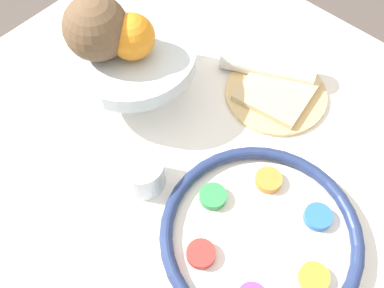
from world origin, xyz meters
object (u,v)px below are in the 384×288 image
(fruit_stand, at_px, (132,58))
(cup_near, at_px, (143,173))
(napkin_roll, at_px, (268,65))
(bread_plate, at_px, (276,92))
(coconut, at_px, (96,28))
(orange_fruit, at_px, (132,37))
(seder_plate, at_px, (261,235))

(fruit_stand, relative_size, cup_near, 3.21)
(fruit_stand, distance_m, napkin_roll, 0.25)
(bread_plate, bearing_deg, coconut, 40.64)
(fruit_stand, xyz_separation_m, orange_fruit, (-0.01, 0.00, 0.06))
(seder_plate, distance_m, orange_fruit, 0.37)
(seder_plate, distance_m, fruit_stand, 0.36)
(fruit_stand, xyz_separation_m, coconut, (0.03, 0.04, 0.07))
(seder_plate, xyz_separation_m, napkin_roll, (0.19, -0.27, 0.01))
(fruit_stand, height_order, bread_plate, fruit_stand)
(seder_plate, xyz_separation_m, orange_fruit, (0.33, -0.08, 0.13))
(fruit_stand, height_order, cup_near, fruit_stand)
(napkin_roll, bearing_deg, bread_plate, 145.57)
(coconut, bearing_deg, fruit_stand, -131.12)
(coconut, height_order, bread_plate, coconut)
(bread_plate, xyz_separation_m, cup_near, (0.05, 0.29, 0.02))
(coconut, relative_size, bread_plate, 0.56)
(coconut, xyz_separation_m, cup_near, (-0.18, 0.09, -0.13))
(napkin_roll, xyz_separation_m, cup_near, (0.01, 0.32, 0.00))
(fruit_stand, bearing_deg, bread_plate, -140.88)
(seder_plate, relative_size, cup_near, 4.41)
(orange_fruit, xyz_separation_m, bread_plate, (-0.19, -0.16, -0.13))
(fruit_stand, bearing_deg, orange_fruit, 169.07)
(seder_plate, height_order, fruit_stand, fruit_stand)
(seder_plate, distance_m, coconut, 0.41)
(fruit_stand, height_order, napkin_roll, fruit_stand)
(bread_plate, bearing_deg, cup_near, 79.96)
(coconut, relative_size, cup_near, 1.53)
(orange_fruit, relative_size, bread_plate, 0.40)
(fruit_stand, distance_m, bread_plate, 0.27)
(seder_plate, relative_size, napkin_roll, 1.69)
(orange_fruit, distance_m, coconut, 0.06)
(fruit_stand, relative_size, orange_fruit, 2.93)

